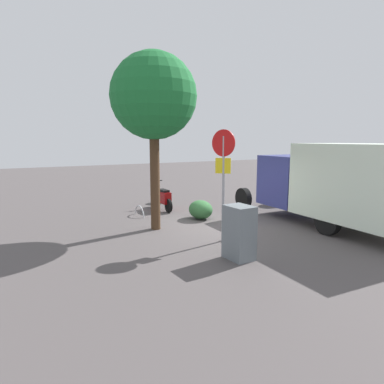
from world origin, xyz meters
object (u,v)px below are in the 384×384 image
at_px(motorcycle, 162,198).
at_px(bike_rack_hoop, 140,216).
at_px(stop_sign, 223,168).
at_px(street_tree, 154,97).
at_px(box_truck_near, 336,181).
at_px(utility_cabinet, 239,233).

xyz_separation_m(motorcycle, bike_rack_hoop, (-0.61, 1.27, -0.52)).
distance_m(stop_sign, bike_rack_hoop, 4.95).
relative_size(motorcycle, bike_rack_hoop, 2.13).
distance_m(motorcycle, street_tree, 4.87).
xyz_separation_m(box_truck_near, motorcycle, (5.48, 3.90, -1.06)).
distance_m(box_truck_near, street_tree, 6.63).
distance_m(motorcycle, utility_cabinet, 6.43).
bearing_deg(bike_rack_hoop, street_tree, 174.16).
height_order(utility_cabinet, bike_rack_hoop, utility_cabinet).
bearing_deg(utility_cabinet, street_tree, 10.54).
relative_size(box_truck_near, stop_sign, 2.31).
bearing_deg(motorcycle, stop_sign, 176.03).
bearing_deg(motorcycle, street_tree, 151.20).
bearing_deg(motorcycle, utility_cabinet, 172.61).
xyz_separation_m(box_truck_near, street_tree, (2.76, 5.39, 2.70)).
distance_m(motorcycle, bike_rack_hoop, 1.50).
height_order(box_truck_near, motorcycle, box_truck_near).
distance_m(box_truck_near, stop_sign, 4.30).
relative_size(stop_sign, bike_rack_hoop, 3.81).
relative_size(motorcycle, street_tree, 0.32).
xyz_separation_m(box_truck_near, bike_rack_hoop, (4.87, 5.17, -1.58)).
relative_size(utility_cabinet, bike_rack_hoop, 1.59).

